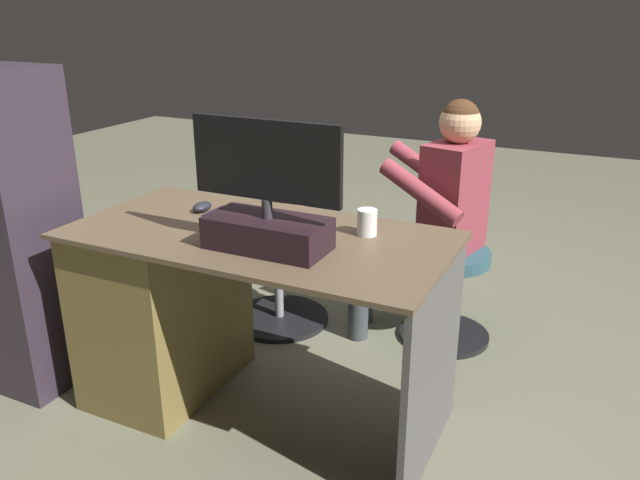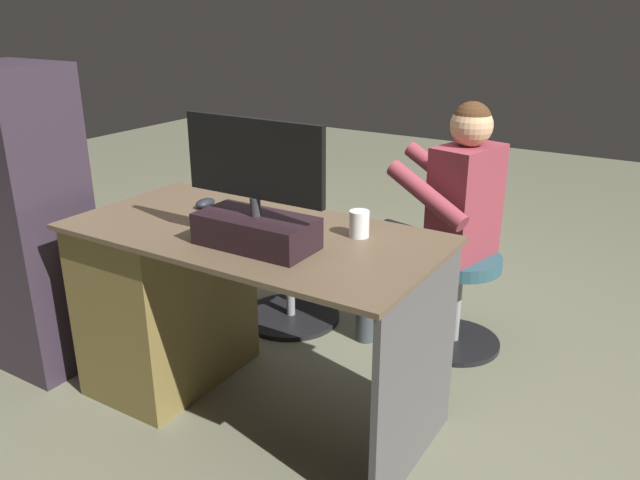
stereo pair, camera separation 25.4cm
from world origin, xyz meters
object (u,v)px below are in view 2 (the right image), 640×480
(computer_mouse, at_px, (205,203))
(teddy_bear, at_px, (290,207))
(cup, at_px, (359,224))
(visitor_chair, at_px, (458,291))
(office_chair_teddy, at_px, (290,273))
(monitor, at_px, (256,210))
(person, at_px, (443,209))
(keyboard, at_px, (256,218))
(tv_remote, at_px, (221,216))
(desk, at_px, (183,296))

(computer_mouse, height_order, teddy_bear, computer_mouse)
(cup, xyz_separation_m, visitor_chair, (-0.13, -0.75, -0.53))
(office_chair_teddy, relative_size, teddy_bear, 1.56)
(monitor, height_order, cup, monitor)
(monitor, xyz_separation_m, person, (-0.29, -0.99, -0.22))
(keyboard, xyz_separation_m, tv_remote, (0.13, 0.05, -0.00))
(computer_mouse, bearing_deg, visitor_chair, -136.78)
(office_chair_teddy, bearing_deg, cup, 140.97)
(office_chair_teddy, xyz_separation_m, teddy_bear, (0.00, -0.01, 0.35))
(desk, bearing_deg, keyboard, -162.79)
(desk, height_order, keyboard, keyboard)
(computer_mouse, height_order, office_chair_teddy, computer_mouse)
(office_chair_teddy, distance_m, visitor_chair, 0.83)
(desk, bearing_deg, monitor, 166.54)
(desk, xyz_separation_m, person, (-0.77, -0.87, 0.27))
(keyboard, bearing_deg, office_chair_teddy, -66.41)
(tv_remote, distance_m, teddy_bear, 0.70)
(desk, relative_size, teddy_bear, 4.32)
(monitor, xyz_separation_m, computer_mouse, (0.44, -0.24, -0.11))
(teddy_bear, height_order, person, person)
(office_chair_teddy, relative_size, visitor_chair, 1.09)
(person, bearing_deg, tv_remote, 54.59)
(visitor_chair, xyz_separation_m, person, (0.09, 0.02, 0.40))
(computer_mouse, height_order, cup, cup)
(office_chair_teddy, height_order, visitor_chair, same)
(desk, relative_size, keyboard, 3.31)
(monitor, distance_m, cup, 0.37)
(monitor, xyz_separation_m, office_chair_teddy, (0.43, -0.82, -0.63))
(keyboard, relative_size, person, 0.36)
(office_chair_teddy, bearing_deg, teddy_bear, -90.00)
(monitor, height_order, tv_remote, monitor)
(computer_mouse, distance_m, tv_remote, 0.16)
(monitor, bearing_deg, computer_mouse, -28.54)
(office_chair_teddy, bearing_deg, visitor_chair, -166.56)
(desk, relative_size, office_chair_teddy, 2.77)
(keyboard, bearing_deg, visitor_chair, -124.48)
(keyboard, bearing_deg, computer_mouse, -5.18)
(tv_remote, xyz_separation_m, teddy_bear, (0.13, -0.66, -0.16))
(computer_mouse, xyz_separation_m, office_chair_teddy, (-0.01, -0.58, -0.52))
(computer_mouse, xyz_separation_m, teddy_bear, (-0.01, -0.59, -0.17))
(desk, height_order, person, person)
(computer_mouse, relative_size, office_chair_teddy, 0.19)
(cup, bearing_deg, keyboard, 6.98)
(desk, xyz_separation_m, tv_remote, (-0.19, -0.05, 0.37))
(keyboard, distance_m, person, 0.90)
(monitor, bearing_deg, office_chair_teddy, -62.29)
(visitor_chair, bearing_deg, cup, 80.12)
(tv_remote, height_order, teddy_bear, teddy_bear)
(tv_remote, bearing_deg, office_chair_teddy, -91.69)
(cup, xyz_separation_m, teddy_bear, (0.68, -0.56, -0.20))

